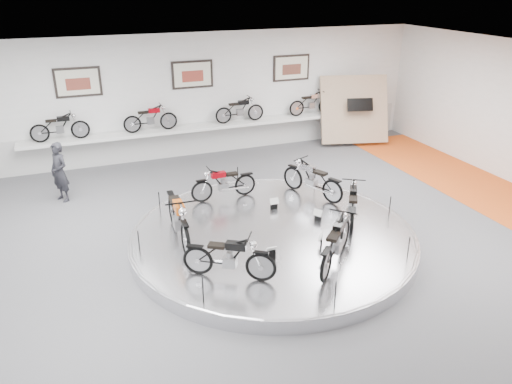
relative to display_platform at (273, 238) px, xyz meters
name	(u,v)px	position (x,y,z in m)	size (l,w,h in m)	color
floor	(278,249)	(0.00, -0.30, -0.15)	(16.00, 16.00, 0.00)	#4E4F51
ceiling	(281,67)	(0.00, -0.30, 3.85)	(16.00, 16.00, 0.00)	white
wall_back	(193,96)	(0.00, 6.70, 1.85)	(16.00, 16.00, 0.00)	white
orange_carpet_strip	(510,203)	(6.80, -0.30, -0.14)	(2.40, 12.60, 0.01)	#C53A10
dado_band	(196,139)	(0.00, 6.68, 0.40)	(15.68, 0.04, 1.10)	#BCBCBA
display_platform	(273,238)	(0.00, 0.00, 0.00)	(6.40, 6.40, 0.30)	silver
platform_rim	(273,233)	(0.00, 0.00, 0.12)	(6.40, 6.40, 0.10)	#B2B2BA
shelf	(197,128)	(0.00, 6.40, 0.85)	(11.00, 0.55, 0.10)	silver
poster_left	(78,82)	(-3.50, 6.66, 2.55)	(1.35, 0.06, 0.88)	beige
poster_center	(192,75)	(0.00, 6.66, 2.55)	(1.35, 0.06, 0.88)	beige
poster_right	(291,68)	(3.50, 6.66, 2.55)	(1.35, 0.06, 0.88)	beige
display_panel	(354,110)	(5.60, 5.80, 1.10)	(2.40, 0.12, 2.40)	tan
shelf_bike_a	(60,129)	(-4.20, 6.40, 1.27)	(1.22, 0.42, 0.73)	black
shelf_bike_b	(150,120)	(-1.50, 6.40, 1.27)	(1.22, 0.42, 0.73)	maroon
shelf_bike_c	(240,111)	(1.50, 6.40, 1.27)	(1.22, 0.42, 0.73)	black
shelf_bike_d	(311,105)	(4.20, 6.40, 1.27)	(1.22, 0.42, 0.73)	#AEAEB3
bike_a	(312,179)	(1.73, 1.47, 0.63)	(1.64, 0.58, 0.96)	#AEAEB3
bike_b	(224,183)	(-0.46, 2.15, 0.59)	(1.48, 0.52, 0.87)	maroon
bike_c	(178,217)	(-2.04, 0.40, 0.71)	(1.89, 0.67, 1.11)	#BA4D0F
bike_d	(229,257)	(-1.50, -1.41, 0.60)	(1.54, 0.54, 0.91)	black
bike_e	(336,242)	(0.63, -1.69, 0.64)	(1.68, 0.59, 0.99)	black
bike_f	(352,204)	(1.90, -0.23, 0.62)	(1.59, 0.56, 0.94)	black
visitor	(59,172)	(-4.35, 4.28, 0.66)	(0.59, 0.39, 1.62)	black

